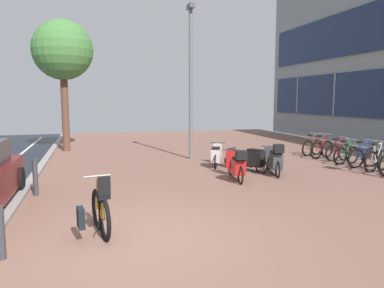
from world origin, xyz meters
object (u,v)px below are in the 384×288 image
(bicycle_rack_06, at_px, (339,152))
(bicycle_rack_05, at_px, (346,155))
(bicycle_rack_08, at_px, (312,147))
(street_tree, at_px, (63,51))
(bicycle_rack_04, at_px, (363,157))
(scooter_far, at_px, (275,160))
(bicycle_rack_03, at_px, (377,160))
(bollard_far, at_px, (35,177))
(bollard_near, at_px, (1,233))
(scooter_extra, at_px, (250,159))
(bicycle_rack_07, at_px, (322,149))
(scooter_near, at_px, (216,156))
(lamp_post, at_px, (191,75))
(bicycle_foreground, at_px, (99,211))
(scooter_mid, at_px, (237,166))

(bicycle_rack_06, bearing_deg, bicycle_rack_05, -107.67)
(bicycle_rack_08, height_order, street_tree, street_tree)
(bicycle_rack_04, bearing_deg, scooter_far, -174.97)
(scooter_far, bearing_deg, bicycle_rack_03, -6.26)
(bollard_far, bearing_deg, bollard_near, -90.00)
(scooter_extra, bearing_deg, bicycle_rack_05, 3.88)
(bicycle_rack_03, height_order, bicycle_rack_08, bicycle_rack_03)
(bicycle_rack_07, xyz_separation_m, bollard_near, (-10.18, -6.72, 0.05))
(bicycle_rack_07, relative_size, street_tree, 0.23)
(bicycle_rack_07, bearing_deg, bicycle_rack_05, -88.56)
(bicycle_rack_04, height_order, bollard_near, bicycle_rack_04)
(bicycle_rack_03, xyz_separation_m, scooter_near, (-4.77, 2.18, 0.03))
(bicycle_rack_07, distance_m, bollard_far, 10.63)
(bicycle_rack_06, relative_size, lamp_post, 0.22)
(scooter_extra, xyz_separation_m, bollard_near, (-6.30, -5.06, 0.01))
(bicycle_rack_05, relative_size, street_tree, 0.22)
(scooter_near, xyz_separation_m, scooter_extra, (0.79, -1.05, 0.01))
(bicycle_foreground, bearing_deg, bicycle_rack_07, 34.71)
(bicycle_foreground, relative_size, bicycle_rack_06, 1.10)
(bicycle_rack_05, distance_m, scooter_far, 3.58)
(scooter_far, xyz_separation_m, street_tree, (-6.50, 7.29, 3.96))
(bicycle_rack_04, height_order, street_tree, street_tree)
(street_tree, bearing_deg, bicycle_rack_03, -37.49)
(lamp_post, bearing_deg, scooter_near, -77.89)
(bicycle_rack_04, xyz_separation_m, bicycle_rack_06, (0.08, 1.40, -0.02))
(bicycle_rack_05, relative_size, scooter_mid, 0.72)
(bicycle_foreground, relative_size, bollard_near, 1.75)
(lamp_post, bearing_deg, bollard_far, -139.90)
(bicycle_rack_04, height_order, bicycle_rack_06, bicycle_rack_04)
(street_tree, height_order, bollard_near, street_tree)
(bicycle_rack_06, relative_size, scooter_far, 0.70)
(bicycle_foreground, xyz_separation_m, bicycle_rack_06, (9.03, 5.38, -0.07))
(scooter_far, bearing_deg, bollard_far, -174.62)
(bicycle_rack_03, relative_size, scooter_extra, 0.88)
(bicycle_rack_04, distance_m, bicycle_rack_05, 0.71)
(street_tree, bearing_deg, scooter_mid, -56.79)
(bicycle_rack_04, xyz_separation_m, lamp_post, (-5.24, 3.35, 2.92))
(scooter_far, xyz_separation_m, bollard_near, (-6.79, -4.32, -0.07))
(bicycle_rack_03, bearing_deg, lamp_post, 141.96)
(bicycle_foreground, distance_m, bicycle_rack_06, 10.51)
(bicycle_rack_03, bearing_deg, bicycle_rack_05, 92.82)
(bicycle_rack_04, bearing_deg, lamp_post, 147.43)
(bicycle_rack_04, xyz_separation_m, scooter_extra, (-4.05, 0.43, 0.04))
(bicycle_rack_03, relative_size, bicycle_rack_07, 1.02)
(bicycle_rack_05, xyz_separation_m, bicycle_rack_06, (0.22, 0.70, -0.00))
(bicycle_rack_08, distance_m, scooter_near, 4.88)
(bicycle_rack_04, relative_size, bicycle_rack_06, 1.09)
(bicycle_rack_05, height_order, bicycle_rack_06, bicycle_rack_05)
(scooter_extra, distance_m, bollard_far, 6.45)
(bicycle_rack_04, bearing_deg, street_tree, 145.30)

